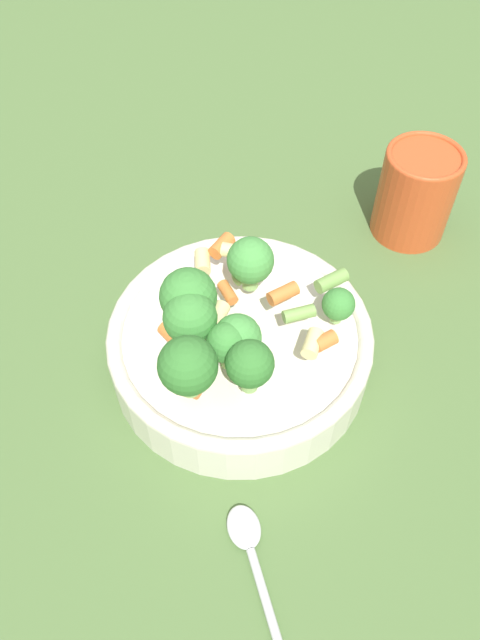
% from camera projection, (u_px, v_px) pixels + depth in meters
% --- Properties ---
extents(ground_plane, '(3.00, 3.00, 0.00)m').
position_uv_depth(ground_plane, '(240.00, 362.00, 0.59)').
color(ground_plane, '#4C6B38').
extents(bowl, '(0.24, 0.24, 0.05)m').
position_uv_depth(bowl, '(240.00, 344.00, 0.56)').
color(bowl, silver).
rests_on(bowl, ground_plane).
extents(pasta_salad, '(0.18, 0.17, 0.07)m').
position_uv_depth(pasta_salad, '(221.00, 320.00, 0.50)').
color(pasta_salad, '#8CB766').
rests_on(pasta_salad, bowl).
extents(cup, '(0.08, 0.08, 0.10)m').
position_uv_depth(cup, '(416.00, 192.00, 0.66)').
color(cup, '#CC4C23').
rests_on(cup, ground_plane).
extents(spoon, '(0.15, 0.04, 0.01)m').
position_uv_depth(spoon, '(255.00, 563.00, 0.47)').
color(spoon, silver).
rests_on(spoon, ground_plane).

